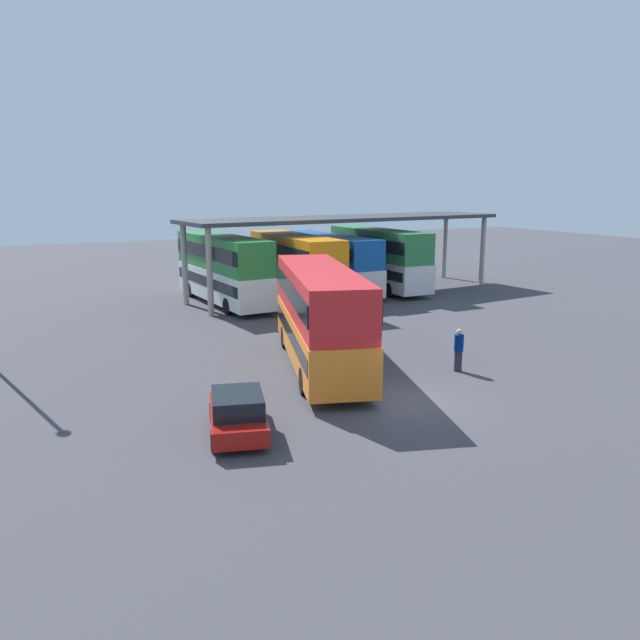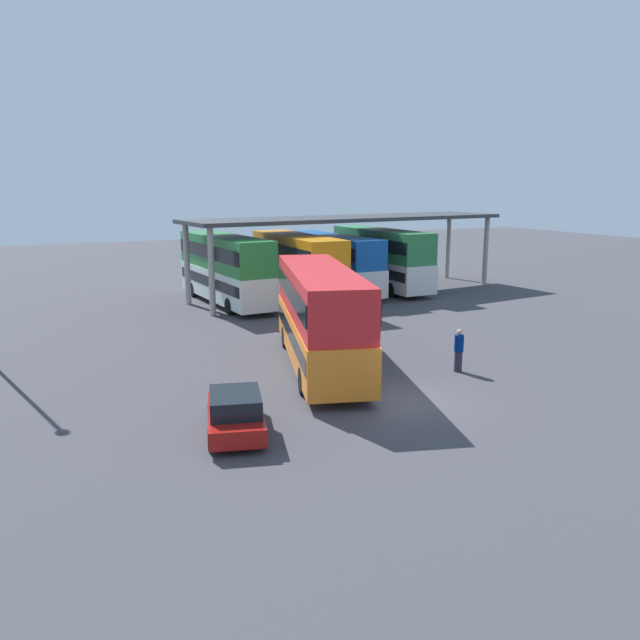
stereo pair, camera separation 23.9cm
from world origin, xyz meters
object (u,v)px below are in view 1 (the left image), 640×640
(double_decker_main, at_px, (320,314))
(double_decker_far_right, at_px, (329,261))
(double_decker_mid_row, at_px, (295,266))
(double_decker_end_of_row, at_px, (378,257))
(parked_hatchback, at_px, (238,413))
(pedestrian_waiting, at_px, (459,350))
(double_decker_near_canopy, at_px, (223,267))

(double_decker_main, bearing_deg, double_decker_far_right, -11.17)
(double_decker_mid_row, height_order, double_decker_end_of_row, double_decker_mid_row)
(parked_hatchback, distance_m, pedestrian_waiting, 10.47)
(double_decker_mid_row, bearing_deg, pedestrian_waiting, -179.39)
(parked_hatchback, bearing_deg, double_decker_end_of_row, -24.60)
(parked_hatchback, xyz_separation_m, double_decker_mid_row, (10.60, 18.84, 1.73))
(double_decker_far_right, bearing_deg, double_decker_end_of_row, -95.33)
(double_decker_near_canopy, bearing_deg, double_decker_far_right, -88.48)
(double_decker_main, distance_m, double_decker_near_canopy, 15.44)
(double_decker_far_right, distance_m, pedestrian_waiting, 19.68)
(parked_hatchback, distance_m, double_decker_near_canopy, 21.75)
(parked_hatchback, distance_m, double_decker_far_right, 25.79)
(parked_hatchback, relative_size, double_decker_near_canopy, 0.35)
(double_decker_mid_row, relative_size, double_decker_end_of_row, 0.99)
(double_decker_far_right, relative_size, pedestrian_waiting, 6.08)
(double_decker_far_right, height_order, double_decker_end_of_row, double_decker_end_of_row)
(double_decker_mid_row, relative_size, double_decker_far_right, 0.97)
(parked_hatchback, height_order, double_decker_mid_row, double_decker_mid_row)
(double_decker_end_of_row, height_order, pedestrian_waiting, double_decker_end_of_row)
(double_decker_near_canopy, distance_m, double_decker_far_right, 8.02)
(double_decker_far_right, bearing_deg, parked_hatchback, 144.57)
(double_decker_main, distance_m, double_decker_mid_row, 14.46)
(parked_hatchback, distance_m, double_decker_mid_row, 21.68)
(double_decker_end_of_row, xyz_separation_m, pedestrian_waiting, (-8.04, -18.93, -1.50))
(double_decker_main, bearing_deg, pedestrian_waiting, -105.91)
(double_decker_main, height_order, double_decker_mid_row, double_decker_mid_row)
(parked_hatchback, bearing_deg, double_decker_near_canopy, -0.83)
(double_decker_mid_row, height_order, pedestrian_waiting, double_decker_mid_row)
(double_decker_main, relative_size, double_decker_far_right, 1.03)
(double_decker_far_right, bearing_deg, double_decker_main, 149.59)
(double_decker_near_canopy, distance_m, pedestrian_waiting, 19.02)
(double_decker_main, distance_m, double_decker_far_right, 18.33)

